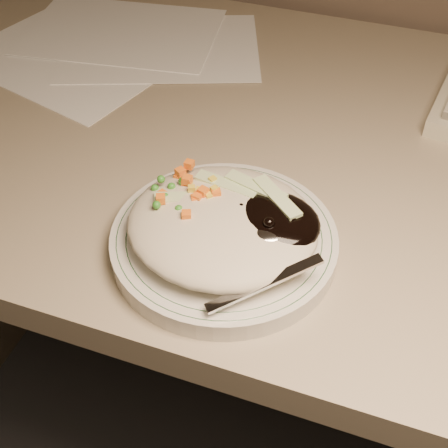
% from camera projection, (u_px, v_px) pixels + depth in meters
% --- Properties ---
extents(desk, '(1.40, 0.70, 0.74)m').
position_uv_depth(desk, '(318.00, 256.00, 0.92)').
color(desk, gray).
rests_on(desk, ground).
extents(plate, '(0.23, 0.23, 0.02)m').
position_uv_depth(plate, '(224.00, 242.00, 0.64)').
color(plate, silver).
rests_on(plate, desk).
extents(plate_rim, '(0.22, 0.22, 0.00)m').
position_uv_depth(plate_rim, '(224.00, 235.00, 0.64)').
color(plate_rim, '#144723').
rests_on(plate_rim, plate).
extents(meal, '(0.20, 0.19, 0.05)m').
position_uv_depth(meal, '(228.00, 221.00, 0.62)').
color(meal, '#BFB59A').
rests_on(meal, plate).
extents(papers, '(0.47, 0.37, 0.00)m').
position_uv_depth(papers, '(116.00, 46.00, 0.96)').
color(papers, white).
rests_on(papers, desk).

